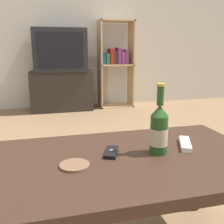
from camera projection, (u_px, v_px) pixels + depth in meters
name	position (u px, v px, depth m)	size (l,w,h in m)	color
back_wall	(61.00, 14.00, 3.62)	(8.00, 0.05, 2.60)	beige
coffee_table	(122.00, 175.00, 1.00)	(1.08, 0.61, 0.45)	#332116
tv_stand	(61.00, 91.00, 3.61)	(0.83, 0.37, 0.54)	#28231E
television	(60.00, 50.00, 3.48)	(0.69, 0.45, 0.56)	black
bookshelf	(115.00, 62.00, 3.75)	(0.49, 0.30, 1.22)	tan
beer_bottle	(159.00, 130.00, 1.00)	(0.07, 0.07, 0.27)	#1E4219
cell_phone	(111.00, 152.00, 1.01)	(0.08, 0.12, 0.02)	black
remote_control	(185.00, 144.00, 1.09)	(0.10, 0.15, 0.02)	white
coaster	(75.00, 165.00, 0.91)	(0.11, 0.11, 0.01)	brown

